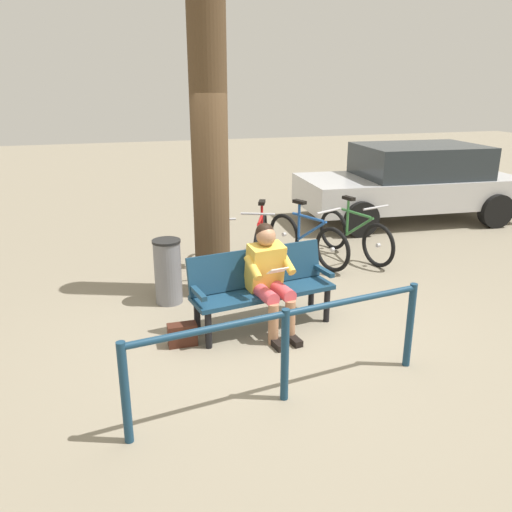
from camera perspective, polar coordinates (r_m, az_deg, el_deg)
ground_plane at (r=5.72m, az=2.04°, el=-8.61°), size 40.00×40.00×0.00m
bench at (r=5.73m, az=0.51°, el=-2.99°), size 1.66×0.72×0.87m
person_reading at (r=5.55m, az=1.47°, el=-2.00°), size 0.53×0.81×1.20m
handbag at (r=5.50m, az=-8.11°, el=-8.57°), size 0.30×0.14×0.24m
tree_trunk at (r=6.39m, az=-5.09°, el=10.65°), size 0.45×0.45×3.48m
litter_bin at (r=6.46m, az=-9.67°, el=-1.69°), size 0.35×0.35×0.81m
bicycle_black at (r=8.19m, az=10.80°, el=2.27°), size 0.59×1.64×0.94m
bicycle_orange at (r=7.85m, az=5.64°, el=1.79°), size 0.75×1.57×0.94m
bicycle_purple at (r=7.73m, az=0.51°, el=1.64°), size 0.74×1.57×0.94m
bicycle_blue at (r=7.44m, az=-4.58°, el=0.88°), size 0.48×1.68×0.94m
railing_fence at (r=4.39m, az=3.23°, el=-9.09°), size 2.72×0.45×0.85m
parked_car at (r=10.69m, az=16.72°, el=7.90°), size 4.31×2.24×1.47m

